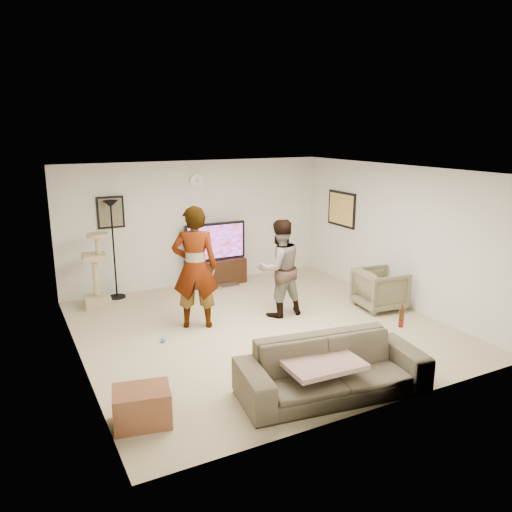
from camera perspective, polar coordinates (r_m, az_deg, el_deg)
name	(u,v)px	position (r m, az deg, el deg)	size (l,w,h in m)	color
floor	(260,328)	(8.16, 0.49, -8.15)	(5.50, 5.50, 0.02)	tan
ceiling	(261,170)	(7.56, 0.53, 9.79)	(5.50, 5.50, 0.02)	silver
wall_back	(197,223)	(10.22, -6.73, 3.74)	(5.50, 0.04, 2.50)	silver
wall_front	(380,306)	(5.58, 13.88, -5.52)	(5.50, 0.04, 2.50)	silver
wall_left	(74,275)	(6.96, -19.95, -2.03)	(0.04, 5.50, 2.50)	silver
wall_right	(396,235)	(9.34, 15.61, 2.31)	(0.04, 5.50, 2.50)	silver
wall_clock	(196,181)	(10.07, -6.80, 8.47)	(0.26, 0.26, 0.04)	white
wall_speaker	(198,217)	(10.14, -6.63, 4.40)	(0.25, 0.10, 0.10)	black
picture_back	(111,212)	(9.69, -16.21, 4.79)	(0.42, 0.03, 0.52)	#646049
picture_right	(341,209)	(10.49, 9.70, 5.28)	(0.03, 0.78, 0.62)	#D6AD52
tv_stand	(216,272)	(10.33, -4.60, -1.79)	(1.21, 0.45, 0.51)	black
console_box	(229,286)	(10.09, -3.08, -3.44)	(0.40, 0.30, 0.07)	silver
tv	(215,241)	(10.17, -4.68, 1.66)	(1.29, 0.08, 0.76)	black
tv_screen	(216,242)	(10.13, -4.58, 1.61)	(1.19, 0.01, 0.67)	#9A4DED
floor_lamp	(114,250)	(9.64, -15.87, 0.63)	(0.32, 0.32, 1.84)	black
cat_tree	(95,270)	(9.30, -17.85, -1.54)	(0.43, 0.43, 1.35)	tan
person_left	(195,267)	(7.94, -6.95, -1.31)	(0.72, 0.47, 1.97)	#B3B3B3
person_right	(279,268)	(8.42, 2.68, -1.39)	(0.81, 0.63, 1.66)	#366989
sofa	(333,368)	(6.19, 8.70, -12.49)	(2.26, 0.88, 0.66)	brown
throw_blanket	(321,362)	(6.05, 7.40, -11.88)	(0.90, 0.70, 0.06)	tan
beer_bottle	(401,318)	(6.63, 16.21, -6.75)	(0.06, 0.06, 0.25)	#47290A
armchair	(380,289)	(9.12, 13.95, -3.68)	(0.76, 0.78, 0.71)	#635F47
side_table	(142,406)	(5.76, -12.84, -16.34)	(0.61, 0.45, 0.40)	brown
toy_ball	(163,340)	(7.71, -10.51, -9.39)	(0.08, 0.08, 0.08)	#12A8A5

